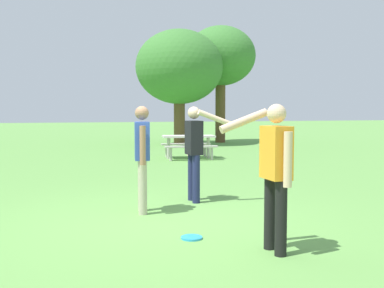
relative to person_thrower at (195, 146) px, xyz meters
The scene contains 8 objects.
ground_plane 1.71m from the person_thrower, 129.20° to the right, with size 120.00×120.00×0.00m, color #609947.
person_thrower is the anchor object (origin of this frame).
person_catcher 2.98m from the person_thrower, 91.70° to the right, with size 0.67×0.62×1.64m.
person_bystander 1.19m from the person_thrower, 151.31° to the right, with size 0.28×0.60×1.64m.
frisbee 2.50m from the person_thrower, 109.69° to the right, with size 0.26×0.26×0.03m, color #2D9EDB.
picnic_table_near 7.22m from the person_thrower, 72.80° to the left, with size 1.90×1.67×0.77m.
tree_broad_center 13.84m from the person_thrower, 74.21° to the left, with size 4.06×4.06×5.35m.
tree_far_right 15.59m from the person_thrower, 66.32° to the left, with size 3.48×3.48×5.81m.
Camera 1 is at (-1.62, -6.30, 1.56)m, focal length 42.64 mm.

